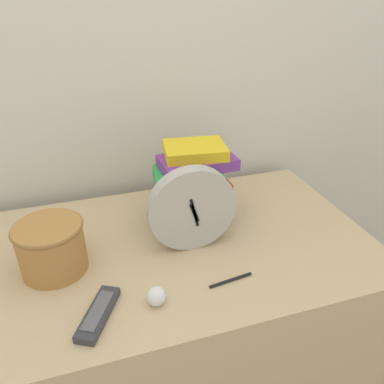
{
  "coord_description": "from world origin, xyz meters",
  "views": [
    {
      "loc": [
        -0.13,
        -0.52,
        1.43
      ],
      "look_at": [
        0.15,
        0.39,
        0.89
      ],
      "focal_mm": 35.0,
      "sensor_mm": 36.0,
      "label": 1
    }
  ],
  "objects_px": {
    "basket": "(51,246)",
    "pen": "(231,280)",
    "desk_clock": "(192,209)",
    "tv_remote": "(98,314)",
    "book_stack": "(193,186)",
    "crumpled_paper_ball": "(156,296)"
  },
  "relations": [
    {
      "from": "crumpled_paper_ball",
      "to": "pen",
      "type": "bearing_deg",
      "value": 4.99
    },
    {
      "from": "desk_clock",
      "to": "basket",
      "type": "distance_m",
      "value": 0.39
    },
    {
      "from": "crumpled_paper_ball",
      "to": "pen",
      "type": "height_order",
      "value": "crumpled_paper_ball"
    },
    {
      "from": "basket",
      "to": "tv_remote",
      "type": "bearing_deg",
      "value": -65.36
    },
    {
      "from": "desk_clock",
      "to": "tv_remote",
      "type": "distance_m",
      "value": 0.36
    },
    {
      "from": "tv_remote",
      "to": "book_stack",
      "type": "bearing_deg",
      "value": 44.81
    },
    {
      "from": "book_stack",
      "to": "tv_remote",
      "type": "bearing_deg",
      "value": -135.19
    },
    {
      "from": "pen",
      "to": "basket",
      "type": "bearing_deg",
      "value": 156.48
    },
    {
      "from": "book_stack",
      "to": "pen",
      "type": "relative_size",
      "value": 2.13
    },
    {
      "from": "basket",
      "to": "tv_remote",
      "type": "height_order",
      "value": "basket"
    },
    {
      "from": "basket",
      "to": "crumpled_paper_ball",
      "type": "height_order",
      "value": "basket"
    },
    {
      "from": "book_stack",
      "to": "crumpled_paper_ball",
      "type": "height_order",
      "value": "book_stack"
    },
    {
      "from": "basket",
      "to": "pen",
      "type": "bearing_deg",
      "value": -23.52
    },
    {
      "from": "desk_clock",
      "to": "basket",
      "type": "bearing_deg",
      "value": 177.96
    },
    {
      "from": "basket",
      "to": "pen",
      "type": "height_order",
      "value": "basket"
    },
    {
      "from": "basket",
      "to": "crumpled_paper_ball",
      "type": "relative_size",
      "value": 3.81
    },
    {
      "from": "basket",
      "to": "tv_remote",
      "type": "xyz_separation_m",
      "value": [
        0.09,
        -0.21,
        -0.06
      ]
    },
    {
      "from": "tv_remote",
      "to": "pen",
      "type": "relative_size",
      "value": 1.35
    },
    {
      "from": "desk_clock",
      "to": "crumpled_paper_ball",
      "type": "distance_m",
      "value": 0.26
    },
    {
      "from": "tv_remote",
      "to": "desk_clock",
      "type": "bearing_deg",
      "value": 33.78
    },
    {
      "from": "basket",
      "to": "tv_remote",
      "type": "distance_m",
      "value": 0.24
    },
    {
      "from": "basket",
      "to": "pen",
      "type": "xyz_separation_m",
      "value": [
        0.43,
        -0.19,
        -0.07
      ]
    }
  ]
}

